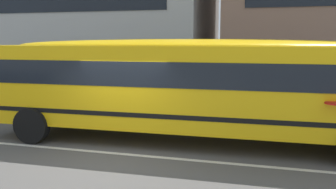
{
  "coord_description": "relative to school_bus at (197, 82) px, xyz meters",
  "views": [
    {
      "loc": [
        3.73,
        -8.69,
        3.05
      ],
      "look_at": [
        1.14,
        0.85,
        1.55
      ],
      "focal_mm": 38.36,
      "sensor_mm": 36.0,
      "label": 1
    }
  ],
  "objects": [
    {
      "name": "sidewalk_far",
      "position": [
        -1.8,
        5.98,
        -1.83
      ],
      "size": [
        120.0,
        3.0,
        0.01
      ],
      "primitive_type": "cube",
      "color": "gray",
      "rests_on": "ground_plane"
    },
    {
      "name": "lane_centreline",
      "position": [
        -1.8,
        -1.71,
        -1.83
      ],
      "size": [
        110.0,
        0.16,
        0.01
      ],
      "primitive_type": "cube",
      "color": "silver",
      "rests_on": "ground_plane"
    },
    {
      "name": "ground_plane",
      "position": [
        -1.8,
        -1.71,
        -1.83
      ],
      "size": [
        400.0,
        400.0,
        0.0
      ],
      "primitive_type": "plane",
      "color": "#54514F"
    },
    {
      "name": "school_bus",
      "position": [
        0.0,
        0.0,
        0.0
      ],
      "size": [
        13.85,
        3.29,
        3.09
      ],
      "rotation": [
        0.0,
        0.0,
        0.02
      ],
      "color": "yellow",
      "rests_on": "ground_plane"
    }
  ]
}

